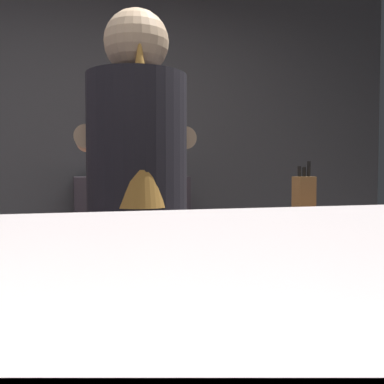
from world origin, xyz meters
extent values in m
cube|color=#4A494B|center=(0.00, 2.20, 1.35)|extent=(5.20, 0.10, 2.70)
cube|color=brown|center=(0.35, 0.65, 0.44)|extent=(2.10, 0.60, 0.89)
cube|color=#3C343C|center=(0.26, 1.92, 0.54)|extent=(0.81, 0.36, 1.08)
cube|color=#2E2D3B|center=(0.03, 0.20, 0.43)|extent=(0.28, 0.20, 0.86)
cylinder|color=black|center=(0.03, 0.20, 1.15)|extent=(0.34, 0.34, 0.58)
sphere|color=tan|center=(0.03, 0.20, 1.55)|extent=(0.22, 0.22, 0.22)
cone|color=#B27A33|center=(0.03, 0.10, 1.28)|extent=(0.18, 0.18, 0.55)
cylinder|color=tan|center=(-0.13, 0.37, 1.23)|extent=(0.10, 0.32, 0.08)
cylinder|color=tan|center=(0.21, 0.35, 1.23)|extent=(0.10, 0.32, 0.08)
cube|color=olive|center=(1.00, 0.75, 0.99)|extent=(0.10, 0.08, 0.20)
cylinder|color=black|center=(0.97, 0.75, 1.12)|extent=(0.02, 0.02, 0.05)
cylinder|color=black|center=(1.00, 0.75, 1.11)|extent=(0.02, 0.02, 0.05)
cylinder|color=black|center=(1.03, 0.75, 1.13)|extent=(0.02, 0.02, 0.08)
cylinder|color=#C6573A|center=(0.00, 0.57, 0.91)|extent=(0.19, 0.19, 0.05)
cube|color=silver|center=(0.31, 0.60, 0.89)|extent=(0.24, 0.08, 0.01)
cylinder|color=black|center=(0.41, 1.96, 1.14)|extent=(0.07, 0.07, 0.14)
cylinder|color=black|center=(0.41, 1.96, 1.24)|extent=(0.03, 0.03, 0.05)
cylinder|color=red|center=(0.41, 1.96, 1.27)|extent=(0.04, 0.04, 0.01)
cylinder|color=#437D39|center=(0.18, 1.86, 1.14)|extent=(0.05, 0.05, 0.12)
cylinder|color=#437D39|center=(0.18, 1.86, 1.22)|extent=(0.02, 0.02, 0.05)
cylinder|color=black|center=(0.18, 1.86, 1.25)|extent=(0.03, 0.03, 0.01)
camera|label=1|loc=(-0.20, -1.29, 1.12)|focal=41.06mm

